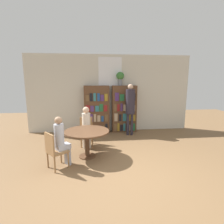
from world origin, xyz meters
The scene contains 11 objects.
ground_plane centered at (0.00, 0.00, 0.00)m, with size 16.00×16.00×0.00m, color brown.
wall_back centered at (0.00, 3.51, 1.51)m, with size 6.40×0.07×3.00m.
bookshelf_left centered at (-0.54, 3.32, 0.91)m, with size 0.96×0.34×1.82m.
bookshelf_right centered at (0.54, 3.32, 0.91)m, with size 0.96×0.34×1.82m.
flower_vase centered at (0.37, 3.32, 2.15)m, with size 0.30×0.30×0.52m.
reading_table centered at (-0.85, 1.06, 0.60)m, with size 1.17×1.17×0.72m.
chair_near_camera centered at (-1.57, 0.47, 0.48)m, with size 0.56×0.56×0.87m.
chair_left_side centered at (-0.90, 1.98, 0.48)m, with size 0.42×0.42×0.87m.
seated_reader_left centered at (-0.89, 1.80, 0.70)m, with size 0.27×0.37×1.24m.
seated_reader_right centered at (-1.42, 0.59, 0.67)m, with size 0.39×0.37×1.21m.
librarian_standing centered at (0.67, 2.82, 1.18)m, with size 0.34×0.61×1.89m.
Camera 1 is at (-0.66, -3.39, 2.02)m, focal length 28.00 mm.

